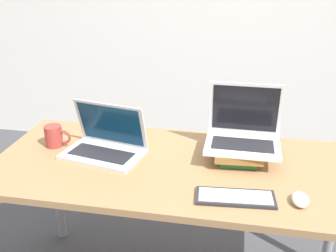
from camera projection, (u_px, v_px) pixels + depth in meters
name	position (u px, v px, depth m)	size (l,w,h in m)	color
desk	(178.00, 179.00, 1.75)	(1.65, 0.74, 0.74)	#9E754C
laptop_left	(105.00, 144.00, 1.80)	(0.39, 0.29, 0.23)	silver
book_stack	(238.00, 151.00, 1.75)	(0.22, 0.27, 0.07)	#33753D
laptop_on_books	(243.00, 132.00, 1.74)	(0.33, 0.25, 0.26)	silver
wireless_keyboard	(235.00, 197.00, 1.47)	(0.30, 0.14, 0.01)	#28282D
mouse	(300.00, 199.00, 1.44)	(0.06, 0.10, 0.03)	white
mug	(54.00, 136.00, 1.87)	(0.13, 0.08, 0.10)	#9E3833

